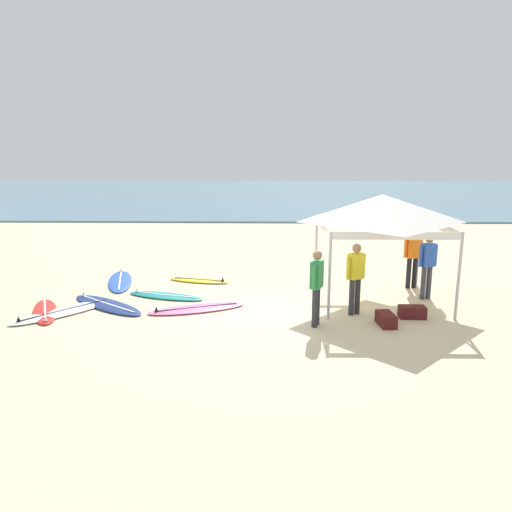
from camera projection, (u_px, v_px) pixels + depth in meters
name	position (u px, v px, depth m)	size (l,w,h in m)	color
ground_plane	(269.00, 312.00, 11.51)	(80.00, 80.00, 0.00)	beige
sea	(267.00, 193.00, 43.30)	(80.00, 36.00, 0.10)	#568499
canopy_tent	(382.00, 209.00, 11.92)	(3.03, 3.03, 2.75)	#B7B7BC
surfboard_navy	(107.00, 305.00, 11.96)	(2.43, 2.07, 0.19)	navy
surfboard_teal	(165.00, 296.00, 12.70)	(2.21, 1.17, 0.19)	#19847F
surfboard_red	(45.00, 311.00, 11.47)	(1.34, 2.05, 0.19)	red
surfboard_yellow	(199.00, 280.00, 14.21)	(1.90, 0.93, 0.19)	yellow
surfboard_blue	(120.00, 281.00, 14.14)	(1.28, 2.57, 0.19)	blue
surfboard_pink	(196.00, 309.00, 11.67)	(2.45, 1.40, 0.19)	pink
surfboard_white	(64.00, 311.00, 11.46)	(2.22, 2.39, 0.19)	white
person_yellow	(356.00, 274.00, 11.15)	(0.48, 0.37, 1.71)	#2D2D33
person_orange	(413.00, 254.00, 13.35)	(0.54, 0.28, 1.71)	black
person_blue	(428.00, 262.00, 12.35)	(0.52, 0.33, 1.71)	#383842
person_green	(317.00, 283.00, 10.42)	(0.33, 0.52, 1.71)	#2D2D33
gear_bag_near_tent	(412.00, 312.00, 11.10)	(0.60, 0.32, 0.28)	#4C1919
gear_bag_by_pole	(386.00, 319.00, 10.61)	(0.60, 0.32, 0.28)	#4C1919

